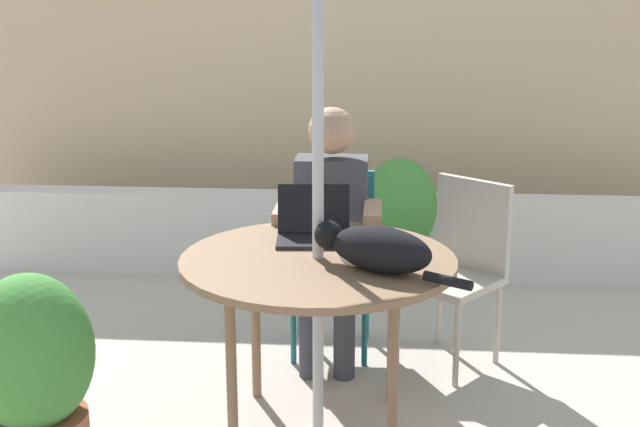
% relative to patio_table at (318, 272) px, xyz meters
% --- Properties ---
extents(fence_back, '(5.14, 0.08, 1.78)m').
position_rel_patio_table_xyz_m(fence_back, '(0.00, 2.60, 0.20)').
color(fence_back, tan).
rests_on(fence_back, ground).
extents(planter_wall_low, '(4.63, 0.20, 0.52)m').
position_rel_patio_table_xyz_m(planter_wall_low, '(0.00, 1.96, -0.43)').
color(planter_wall_low, beige).
rests_on(planter_wall_low, ground).
extents(patio_table, '(1.08, 1.08, 0.75)m').
position_rel_patio_table_xyz_m(patio_table, '(0.00, 0.00, 0.00)').
color(patio_table, brown).
rests_on(patio_table, ground).
extents(chair_occupied, '(0.40, 0.40, 0.88)m').
position_rel_patio_table_xyz_m(chair_occupied, '(0.00, 0.90, -0.18)').
color(chair_occupied, '#1E606B').
rests_on(chair_occupied, ground).
extents(chair_empty, '(0.56, 0.56, 0.88)m').
position_rel_patio_table_xyz_m(chair_empty, '(0.62, 0.77, -0.18)').
color(chair_empty, '#B2A899').
rests_on(chair_empty, ground).
extents(person_seated, '(0.48, 0.48, 1.22)m').
position_rel_patio_table_xyz_m(person_seated, '(0.00, 0.74, -0.01)').
color(person_seated, '#3F3F47').
rests_on(person_seated, ground).
extents(laptop, '(0.32, 0.27, 0.21)m').
position_rel_patio_table_xyz_m(laptop, '(-0.04, 0.25, 0.12)').
color(laptop, black).
rests_on(laptop, patio_table).
extents(cat, '(0.58, 0.39, 0.17)m').
position_rel_patio_table_xyz_m(cat, '(0.22, -0.14, 0.14)').
color(cat, black).
rests_on(cat, patio_table).
extents(potted_plant_near_fence, '(0.45, 0.45, 0.77)m').
position_rel_patio_table_xyz_m(potted_plant_near_fence, '(0.34, 1.86, -0.27)').
color(potted_plant_near_fence, '#9E5138').
rests_on(potted_plant_near_fence, ground).
extents(potted_plant_by_chair, '(0.44, 0.44, 0.82)m').
position_rel_patio_table_xyz_m(potted_plant_by_chair, '(-0.97, -0.49, -0.25)').
color(potted_plant_by_chair, '#9E5138').
rests_on(potted_plant_by_chair, ground).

